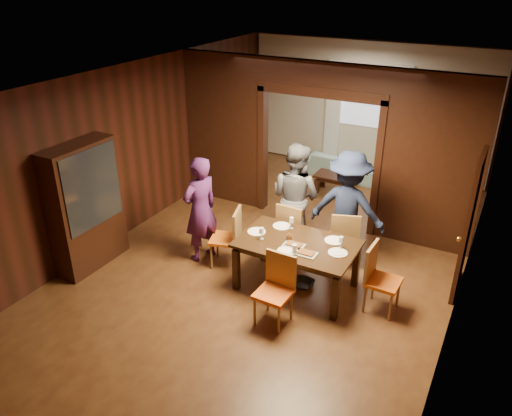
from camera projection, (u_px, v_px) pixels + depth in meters
The scene contains 32 objects.
floor at pixel (277, 258), 8.14m from camera, with size 9.00×9.00×0.00m, color #492614.
ceiling at pixel (281, 79), 6.87m from camera, with size 5.50×9.00×0.02m, color silver.
room_walls at pixel (324, 138), 8.97m from camera, with size 5.52×9.01×2.90m.
person_purple at pixel (200, 210), 7.80m from camera, with size 0.63×0.41×1.73m, color #4B1E57.
person_grey at pixel (295, 197), 8.10m from camera, with size 0.89×0.70×1.84m, color #525259.
person_navy at pixel (348, 208), 7.72m from camera, with size 1.19×0.69×1.85m, color #17203B.
sofa at pixel (344, 166), 11.17m from camera, with size 1.74×0.68×0.51m, color #90BABD.
serving_bowl at pixel (305, 240), 7.09m from camera, with size 0.34×0.34×0.08m, color black.
dining_table at pixel (296, 265), 7.26m from camera, with size 1.68×1.04×0.76m, color black.
coffee_table at pixel (334, 184), 10.39m from camera, with size 0.80×0.50×0.40m, color black.
chair_left at pixel (225, 237), 7.79m from camera, with size 0.44×0.44×0.97m, color orange, non-canonical shape.
chair_right at pixel (384, 280), 6.74m from camera, with size 0.44×0.44×0.97m, color #CE5713, non-canonical shape.
chair_far_l at pixel (294, 229), 8.03m from camera, with size 0.44×0.44×0.97m, color #E04515, non-canonical shape.
chair_far_r at pixel (344, 237), 7.78m from camera, with size 0.44×0.44×0.97m, color orange, non-canonical shape.
chair_near at pixel (273, 292), 6.50m from camera, with size 0.44×0.44×0.97m, color orange, non-canonical shape.
hutch at pixel (86, 207), 7.59m from camera, with size 0.40×1.20×2.00m, color black.
door_right at pixel (468, 226), 6.93m from camera, with size 0.06×0.90×2.10m, color black.
window_far at pixel (367, 97), 10.91m from camera, with size 1.20×0.03×1.30m, color silver.
curtain_left at pixel (333, 113), 11.39m from camera, with size 0.35×0.06×2.40m, color white.
curtain_right at pixel (399, 122), 10.75m from camera, with size 0.35×0.06×2.40m, color white.
plate_left at pixel (257, 232), 7.37m from camera, with size 0.27×0.27×0.01m, color white.
plate_far_l at pixel (282, 226), 7.53m from camera, with size 0.27×0.27×0.01m, color white.
plate_far_r at pixel (334, 240), 7.14m from camera, with size 0.27×0.27×0.01m, color white.
plate_right at pixel (338, 253), 6.83m from camera, with size 0.27×0.27×0.01m, color silver.
plate_near at pixel (287, 251), 6.87m from camera, with size 0.27×0.27×0.01m, color silver.
platter_a at pixel (294, 245), 7.01m from camera, with size 0.30×0.20×0.04m, color gray.
platter_b at pixel (306, 253), 6.80m from camera, with size 0.30×0.20×0.04m, color gray.
wineglass_left at pixel (262, 233), 7.15m from camera, with size 0.08×0.08×0.18m, color white, non-canonical shape.
wineglass_far at pixel (291, 223), 7.44m from camera, with size 0.08×0.08×0.18m, color white, non-canonical shape.
wineglass_right at pixel (341, 243), 6.91m from camera, with size 0.08×0.08×0.18m, color silver, non-canonical shape.
tumbler at pixel (294, 249), 6.80m from camera, with size 0.07×0.07×0.14m, color white.
condiment_jar at pixel (289, 237), 7.12m from camera, with size 0.08×0.08×0.11m, color #502912, non-canonical shape.
Camera 1 is at (2.99, -6.28, 4.33)m, focal length 35.00 mm.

